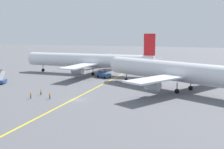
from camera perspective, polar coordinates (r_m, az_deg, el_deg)
ground_plane at (r=74.20m, az=-6.80°, el=-5.00°), size 600.00×600.00×0.00m
taxiway_stripe at (r=83.82m, az=-4.81°, el=-3.44°), size 10.91×119.59×0.01m
airliner_at_gate_left at (r=119.98m, az=-4.55°, el=2.72°), size 60.91×46.16×16.68m
airliner_being_pushed at (r=87.09m, az=12.45°, el=0.55°), size 52.31×40.30×17.15m
pushback_tug at (r=109.79m, az=-1.68°, el=0.01°), size 8.36×4.78×3.04m
gse_stair_truck_yellow at (r=103.77m, az=-20.86°, el=-1.14°), size 3.77×4.92×4.06m
ground_crew_marshaller_foreground at (r=76.24m, az=-12.19°, el=-4.13°), size 0.40×0.43×1.60m
ground_crew_wing_walker_right at (r=81.88m, az=-13.87°, el=-3.34°), size 0.36×0.36×1.62m
ground_crew_ramp_agent_by_cones at (r=78.06m, az=-15.76°, el=-3.95°), size 0.36×0.36×1.65m
jet_bridge at (r=145.97m, az=-1.89°, el=3.25°), size 6.04×20.34×6.15m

